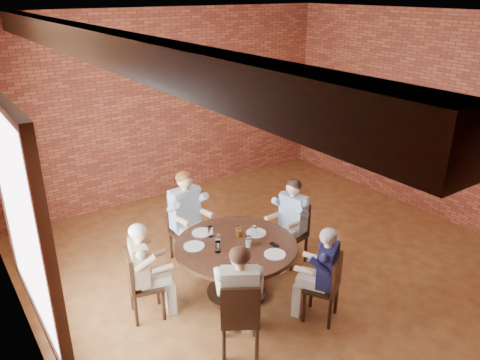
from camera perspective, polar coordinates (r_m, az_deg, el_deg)
floor at (r=6.70m, az=6.30°, el=-11.29°), size 7.00×7.00×0.00m
ceiling at (r=5.58m, az=7.85°, el=19.13°), size 7.00×7.00×0.00m
wall_back at (r=8.73m, az=-8.51°, el=8.96°), size 7.00×0.00×7.00m
wall_left at (r=4.62m, az=-25.08°, el=-5.60°), size 0.00×7.00×7.00m
wall_right at (r=8.37m, az=24.07°, el=6.65°), size 0.00×7.00×7.00m
ceiling_beam at (r=4.35m, az=-17.96°, el=15.67°), size 0.22×6.90×0.26m
window at (r=5.01m, az=-25.10°, el=-4.07°), size 0.10×2.16×2.36m
dining_table at (r=5.98m, az=-0.49°, el=-9.65°), size 1.53×1.53×0.75m
chair_a at (r=6.77m, az=6.52°, el=-6.01°), size 0.47×0.47×0.91m
diner_a at (r=6.65m, az=6.16°, el=-5.16°), size 0.69×0.60×1.28m
chair_b at (r=6.83m, az=-6.77°, el=-5.53°), size 0.47×0.47×0.95m
diner_b at (r=6.69m, az=-6.42°, el=-4.57°), size 0.59×0.71×1.36m
chair_c at (r=5.76m, az=-12.16°, el=-12.08°), size 0.46×0.46×0.89m
diner_c at (r=5.70m, az=-11.53°, el=-10.84°), size 0.68×0.60×1.24m
chair_d at (r=5.13m, az=-0.01°, el=-16.21°), size 0.57×0.57×0.92m
diner_d at (r=5.10m, az=-0.06°, el=-14.33°), size 0.76×0.80×1.30m
chair_e at (r=5.69m, az=10.62°, el=-12.51°), size 0.51×0.51×0.87m
diner_e at (r=5.63m, az=10.02°, el=-11.29°), size 0.68×0.72×1.22m
plate_a at (r=6.10m, az=1.96°, el=-6.45°), size 0.26×0.26×0.01m
plate_b at (r=6.12m, az=-4.66°, el=-6.41°), size 0.26×0.26×0.01m
plate_c at (r=5.83m, az=-5.62°, el=-8.02°), size 0.26×0.26×0.01m
plate_d at (r=5.66m, az=4.27°, el=-9.01°), size 0.26×0.26×0.01m
glass_a at (r=6.00m, az=1.73°, el=-6.30°), size 0.07×0.07×0.14m
glass_b at (r=6.00m, az=-0.16°, el=-6.31°), size 0.07×0.07×0.14m
glass_c at (r=6.01m, az=-3.63°, el=-6.27°), size 0.07×0.07×0.14m
glass_d at (r=5.81m, az=-2.73°, el=-7.35°), size 0.07×0.07×0.14m
glass_e at (r=5.67m, az=-2.73°, el=-8.14°), size 0.07×0.07×0.14m
glass_f at (r=5.43m, az=-0.69°, el=-9.66°), size 0.07×0.07×0.14m
glass_g at (r=5.78m, az=1.04°, el=-7.52°), size 0.07×0.07×0.14m
smartphone at (r=5.85m, az=4.19°, el=-7.89°), size 0.07×0.13×0.01m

